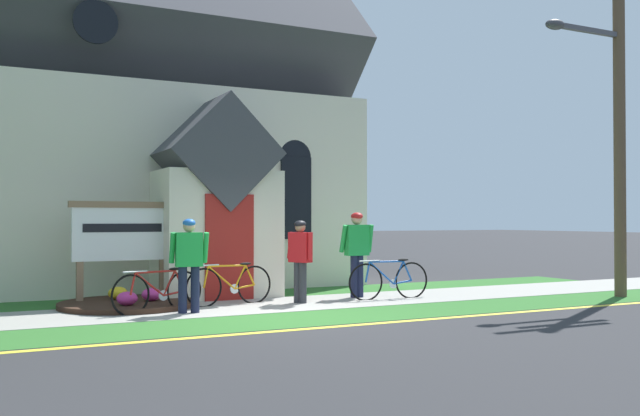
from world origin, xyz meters
The scene contains 16 objects.
ground centered at (0.00, 4.00, 0.00)m, with size 140.00×140.00×0.00m, color #2B2B2D.
sidewalk_slab centered at (-2.37, 1.67, 0.01)m, with size 32.00×2.16×0.01m, color #99968E.
grass_verge centered at (-2.37, -0.23, 0.00)m, with size 32.00×1.64×0.01m, color #2D6628.
church_lawn centered at (-2.37, 3.55, 0.00)m, with size 24.00×1.59×0.01m, color #2D6628.
curb_paint_stripe centered at (-2.37, -1.21, 0.00)m, with size 28.00×0.16×0.01m, color yellow.
church_building centered at (-2.72, 8.33, 4.29)m, with size 13.38×10.33×11.76m.
church_sign centered at (-2.04, 3.16, 1.30)m, with size 1.99×0.25×1.94m.
flower_bed centered at (-2.04, 2.58, 0.07)m, with size 2.50×2.50×0.34m.
bicycle_orange centered at (-0.29, 2.03, 0.38)m, with size 1.78×0.31×0.80m.
bicycle_green centered at (-1.74, 1.59, 0.37)m, with size 1.69×0.52×0.78m.
bicycle_white centered at (2.88, 1.49, 0.39)m, with size 1.80×0.14×0.83m.
cyclist_in_white_jersey centered at (2.43, 2.01, 1.03)m, with size 0.67×0.31×1.74m.
cyclist_in_yellow_jersey centered at (0.99, 1.66, 0.91)m, with size 0.38×0.67×1.58m.
cyclist_in_orange_jersey centered at (-1.32, 1.22, 0.93)m, with size 0.62×0.35×1.61m.
utility_pole centered at (7.30, -0.29, 4.35)m, with size 3.12×0.28×7.84m.
roadside_conifer centered at (4.35, 9.65, 4.98)m, with size 3.67×3.67×7.62m.
Camera 1 is at (-4.75, -10.44, 1.60)m, focal length 39.46 mm.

